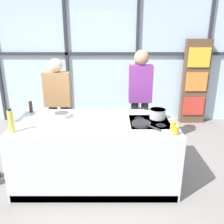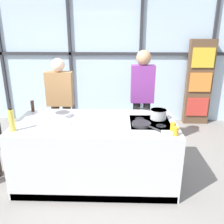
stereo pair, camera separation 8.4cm
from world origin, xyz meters
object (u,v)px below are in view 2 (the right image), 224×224
(pepper_grinder, at_px, (33,106))
(juice_glass_near, at_px, (176,131))
(frying_pan, at_px, (142,124))
(juice_glass_far, at_px, (173,127))
(saucepan, at_px, (158,114))
(oil_bottle, at_px, (12,120))
(mixing_bowl, at_px, (63,114))
(spectator_center_left, at_px, (142,94))
(spectator_far_left, at_px, (60,99))
(white_plate, at_px, (62,122))

(pepper_grinder, distance_m, juice_glass_near, 2.09)
(frying_pan, height_order, juice_glass_far, juice_glass_far)
(pepper_grinder, xyz_separation_m, juice_glass_near, (1.93, -0.80, -0.04))
(pepper_grinder, height_order, juice_glass_far, pepper_grinder)
(saucepan, distance_m, oil_bottle, 1.86)
(mixing_bowl, distance_m, juice_glass_near, 1.55)
(frying_pan, bearing_deg, oil_bottle, -172.39)
(spectator_center_left, relative_size, mixing_bowl, 6.91)
(spectator_far_left, height_order, spectator_center_left, spectator_center_left)
(juice_glass_near, bearing_deg, spectator_center_left, 100.60)
(mixing_bowl, relative_size, juice_glass_far, 2.45)
(spectator_center_left, relative_size, white_plate, 6.62)
(white_plate, bearing_deg, juice_glass_far, -8.35)
(spectator_far_left, relative_size, saucepan, 4.17)
(white_plate, relative_size, juice_glass_near, 2.56)
(white_plate, relative_size, mixing_bowl, 1.04)
(frying_pan, distance_m, mixing_bowl, 1.12)
(saucepan, height_order, pepper_grinder, pepper_grinder)
(white_plate, distance_m, juice_glass_far, 1.40)
(frying_pan, relative_size, oil_bottle, 1.25)
(mixing_bowl, bearing_deg, spectator_far_left, 105.65)
(frying_pan, xyz_separation_m, mixing_bowl, (-1.08, 0.31, 0.01))
(spectator_center_left, distance_m, frying_pan, 1.12)
(spectator_far_left, bearing_deg, frying_pan, 139.60)
(spectator_far_left, distance_m, oil_bottle, 1.35)
(white_plate, distance_m, pepper_grinder, 0.71)
(juice_glass_near, distance_m, juice_glass_far, 0.14)
(spectator_far_left, distance_m, frying_pan, 1.71)
(white_plate, height_order, juice_glass_far, juice_glass_far)
(mixing_bowl, bearing_deg, spectator_center_left, 34.04)
(frying_pan, xyz_separation_m, white_plate, (-1.03, 0.06, -0.02))
(spectator_far_left, xyz_separation_m, juice_glass_near, (1.66, -1.39, 0.03))
(frying_pan, height_order, oil_bottle, oil_bottle)
(spectator_center_left, bearing_deg, mixing_bowl, 34.04)
(spectator_center_left, height_order, oil_bottle, spectator_center_left)
(spectator_center_left, bearing_deg, spectator_far_left, 0.00)
(mixing_bowl, bearing_deg, white_plate, -78.94)
(spectator_center_left, xyz_separation_m, saucepan, (0.14, -0.85, -0.06))
(spectator_far_left, relative_size, pepper_grinder, 8.27)
(saucepan, relative_size, pepper_grinder, 1.98)
(mixing_bowl, bearing_deg, frying_pan, -16.11)
(oil_bottle, bearing_deg, spectator_far_left, 78.83)
(white_plate, bearing_deg, spectator_far_left, 104.57)
(saucepan, bearing_deg, spectator_center_left, 99.50)
(frying_pan, height_order, mixing_bowl, mixing_bowl)
(oil_bottle, height_order, juice_glass_near, oil_bottle)
(spectator_center_left, xyz_separation_m, pepper_grinder, (-1.67, -0.59, -0.04))
(spectator_center_left, height_order, frying_pan, spectator_center_left)
(saucepan, distance_m, juice_glass_near, 0.55)
(pepper_grinder, bearing_deg, spectator_center_left, 19.53)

